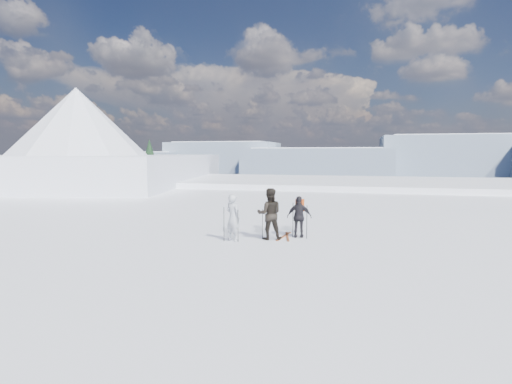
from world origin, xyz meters
TOP-DOWN VIEW (x-y plane):
  - lake_basin at (0.00, 30.00)m, footprint 820.00×820.00m
  - far_mountain_range at (29.60, 454.78)m, footprint 770.00×110.00m
  - near_ridge at (-26.56, 29.34)m, footprint 31.37×35.68m
  - skier_grey at (-3.23, 2.32)m, footprint 0.76×0.67m
  - skier_dark at (-1.98, 2.92)m, footprint 1.10×0.95m
  - skier_pack at (-0.93, 3.51)m, footprint 0.97×0.46m
  - backpack at (-0.95, 3.76)m, footprint 0.36×0.22m
  - ski_poles at (-2.03, 2.83)m, footprint 2.94×1.32m
  - skis_loose at (-1.46, 3.52)m, footprint 0.52×1.70m

SIDE VIEW (x-z plane):
  - far_mountain_range at x=29.60m, z-range -33.69..19.31m
  - lake_basin at x=0.00m, z-range -42.31..29.31m
  - near_ridge at x=-26.56m, z-range -16.29..9.33m
  - skis_loose at x=-1.46m, z-range 0.00..0.03m
  - ski_poles at x=-2.03m, z-range -0.05..1.30m
  - skier_pack at x=-0.93m, z-range 0.00..1.61m
  - skier_grey at x=-3.23m, z-range 0.00..1.75m
  - skier_dark at x=-1.98m, z-range 0.00..1.94m
  - backpack at x=-0.95m, z-range 1.61..2.07m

